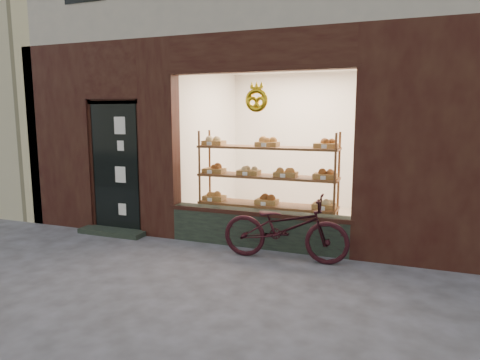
% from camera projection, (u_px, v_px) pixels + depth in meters
% --- Properties ---
extents(ground, '(90.00, 90.00, 0.00)m').
position_uv_depth(ground, '(156.00, 298.00, 4.59)').
color(ground, '#3E3E3E').
extents(display_shelf, '(2.20, 0.45, 1.70)m').
position_uv_depth(display_shelf, '(267.00, 186.00, 6.66)').
color(display_shelf, brown).
rests_on(display_shelf, ground).
extents(bicycle, '(1.74, 0.69, 0.90)m').
position_uv_depth(bicycle, '(285.00, 228.00, 5.75)').
color(bicycle, black).
rests_on(bicycle, ground).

